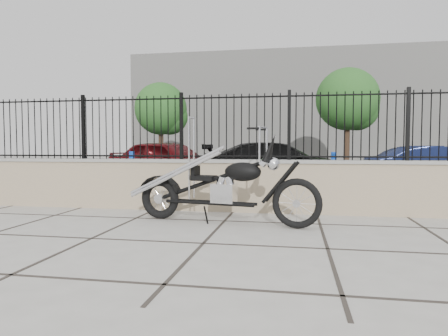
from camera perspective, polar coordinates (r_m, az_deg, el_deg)
ground_plane at (r=5.04m, az=-2.98°, el=-10.72°), size 90.00×90.00×0.00m
parking_lot at (r=17.34m, az=6.44°, el=-0.86°), size 30.00×30.00×0.00m
retaining_wall at (r=7.39m, az=1.42°, el=-2.51°), size 14.00×0.36×0.96m
iron_fence at (r=7.36m, az=1.43°, el=5.89°), size 14.00×0.08×1.20m
background_building at (r=31.41m, az=8.16°, el=8.23°), size 22.00×6.00×8.00m
chopper_motorcycle at (r=6.20m, az=-0.49°, el=-0.15°), size 2.88×1.02×1.70m
car_red at (r=12.60m, az=-7.88°, el=0.84°), size 4.46×2.99×1.41m
car_black at (r=12.10m, az=7.70°, el=0.53°), size 4.82×2.68×1.32m
car_blue at (r=13.00m, az=27.84°, el=0.14°), size 3.86×1.90×1.22m
bollard_a at (r=9.82m, az=-13.01°, el=-0.82°), size 0.17×0.17×1.08m
bollard_b at (r=9.81m, az=15.38°, el=-0.90°), size 0.15×0.15×1.07m
tree_left at (r=22.50m, az=-9.03°, el=8.68°), size 2.87×2.87×4.84m
tree_right at (r=21.17m, az=17.23°, el=9.74°), size 3.12×3.12×5.26m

